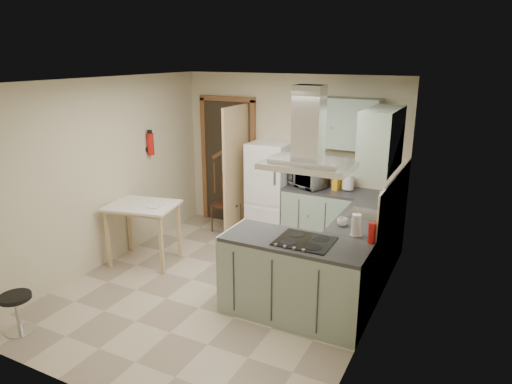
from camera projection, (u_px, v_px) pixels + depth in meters
The scene contains 28 objects.
floor at pixel (223, 287), 5.66m from camera, with size 4.20×4.20×0.00m, color #BAAA90.
ceiling at pixel (218, 81), 4.93m from camera, with size 4.20×4.20×0.00m, color silver.
back_wall at pixel (290, 156), 7.09m from camera, with size 3.60×3.60×0.00m, color beige.
left_wall at pixel (105, 174), 6.07m from camera, with size 4.20×4.20×0.00m, color beige.
right_wall at pixel (376, 215), 4.52m from camera, with size 4.20×4.20×0.00m, color beige.
doorway at pixel (228, 162), 7.60m from camera, with size 1.10×0.12×2.10m, color brown.
fridge at pixel (270, 190), 7.07m from camera, with size 0.60×0.60×1.50m, color white.
counter_back at pixel (322, 217), 6.78m from camera, with size 1.08×0.60×0.90m, color #9EB2A0.
counter_right at pixel (368, 243), 5.84m from camera, with size 0.60×1.95×0.90m, color #9EB2A0.
splashback at pixel (350, 170), 6.70m from camera, with size 1.68×0.02×0.50m, color beige.
wall_cabinet_back at pixel (349, 123), 6.36m from camera, with size 0.85×0.35×0.70m, color #9EB2A0.
wall_cabinet_right at pixel (382, 140), 5.15m from camera, with size 0.35×0.90×0.70m, color #9EB2A0.
peninsula at pixel (295, 278), 4.93m from camera, with size 1.55×0.65×0.90m, color #9EB2A0.
hob at pixel (305, 241), 4.76m from camera, with size 0.58×0.50×0.01m, color black.
extractor_hood at pixel (307, 165), 4.52m from camera, with size 0.90×0.55×0.10m, color silver.
sink at pixel (367, 214), 5.56m from camera, with size 0.45×0.40×0.01m, color silver.
fire_extinguisher at pixel (151, 144), 6.74m from camera, with size 0.10×0.10×0.32m, color #B2140F.
drop_leaf_table at pixel (144, 234), 6.24m from camera, with size 0.90×0.67×0.84m, color tan.
bentwood_chair at pixel (226, 204), 7.34m from camera, with size 0.41×0.41×0.92m, color #4D2019.
stool at pixel (18, 313), 4.71m from camera, with size 0.32×0.32×0.42m, color black.
microwave at pixel (308, 177), 6.69m from camera, with size 0.53×0.36×0.30m, color black.
kettle at pixel (348, 182), 6.52m from camera, with size 0.17×0.17×0.25m, color silver.
cereal_box at pixel (337, 179), 6.57m from camera, with size 0.08×0.21×0.31m, color orange.
soap_bottle at pixel (384, 195), 5.99m from camera, with size 0.09×0.10×0.21m, color #B0B0BD.
paper_towel at pixel (356, 225), 4.88m from camera, with size 0.10×0.10×0.25m, color silver.
cup at pixel (342, 222), 5.18m from camera, with size 0.12×0.12×0.09m, color white.
red_bottle at pixel (372, 233), 4.70m from camera, with size 0.08×0.08×0.22m, color red.
book at pixel (149, 202), 6.05m from camera, with size 0.16×0.22×0.10m, color #9C343D.
Camera 1 is at (2.65, -4.34, 2.78)m, focal length 32.00 mm.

